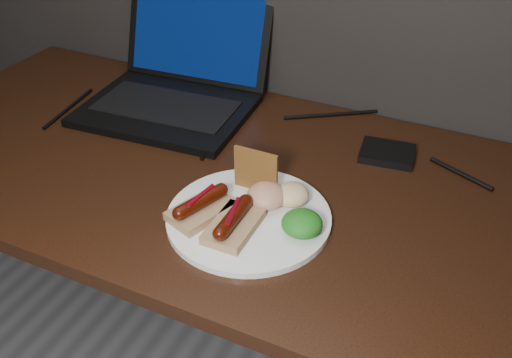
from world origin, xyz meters
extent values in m
cube|color=black|center=(0.00, 1.38, 0.73)|extent=(1.40, 0.70, 0.03)
cube|color=black|center=(-0.65, 1.68, 0.36)|extent=(0.05, 0.05, 0.72)
cube|color=black|center=(0.65, 1.68, 0.36)|extent=(0.05, 0.05, 0.72)
cube|color=black|center=(-0.17, 1.53, 0.76)|extent=(0.40, 0.31, 0.02)
cube|color=black|center=(-0.17, 1.53, 0.77)|extent=(0.33, 0.18, 0.00)
cube|color=black|center=(-0.19, 1.71, 0.88)|extent=(0.38, 0.12, 0.23)
cube|color=navy|center=(-0.19, 1.71, 0.88)|extent=(0.34, 0.10, 0.20)
cube|color=black|center=(0.34, 1.57, 0.76)|extent=(0.12, 0.10, 0.02)
cylinder|color=black|center=(-0.03, 1.47, 0.75)|extent=(0.07, 0.17, 0.01)
cylinder|color=black|center=(0.18, 1.68, 0.75)|extent=(0.19, 0.13, 0.01)
cylinder|color=black|center=(0.49, 1.56, 0.75)|extent=(0.13, 0.07, 0.01)
cylinder|color=black|center=(-0.39, 1.45, 0.75)|extent=(0.04, 0.20, 0.01)
cylinder|color=white|center=(0.17, 1.26, 0.76)|extent=(0.35, 0.35, 0.01)
cube|color=tan|center=(0.09, 1.22, 0.77)|extent=(0.10, 0.13, 0.02)
cylinder|color=#491304|center=(0.09, 1.22, 0.79)|extent=(0.06, 0.10, 0.02)
sphere|color=#491304|center=(0.08, 1.18, 0.79)|extent=(0.02, 0.02, 0.02)
sphere|color=#491304|center=(0.11, 1.27, 0.79)|extent=(0.02, 0.02, 0.02)
cylinder|color=#68040F|center=(0.09, 1.22, 0.80)|extent=(0.02, 0.07, 0.01)
cube|color=tan|center=(0.17, 1.21, 0.77)|extent=(0.07, 0.12, 0.02)
cylinder|color=#491304|center=(0.17, 1.21, 0.79)|extent=(0.03, 0.10, 0.02)
sphere|color=#491304|center=(0.17, 1.16, 0.79)|extent=(0.03, 0.02, 0.02)
sphere|color=#491304|center=(0.16, 1.26, 0.79)|extent=(0.03, 0.02, 0.02)
cylinder|color=#68040F|center=(0.17, 1.21, 0.80)|extent=(0.02, 0.07, 0.01)
cube|color=#926028|center=(0.15, 1.33, 0.80)|extent=(0.09, 0.01, 0.08)
ellipsoid|color=#1E5F13|center=(0.27, 1.25, 0.78)|extent=(0.07, 0.07, 0.04)
ellipsoid|color=maroon|center=(0.19, 1.30, 0.78)|extent=(0.07, 0.07, 0.04)
ellipsoid|color=beige|center=(0.22, 1.32, 0.78)|extent=(0.06, 0.06, 0.04)
camera|label=1|loc=(0.52, 0.56, 1.39)|focal=40.00mm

